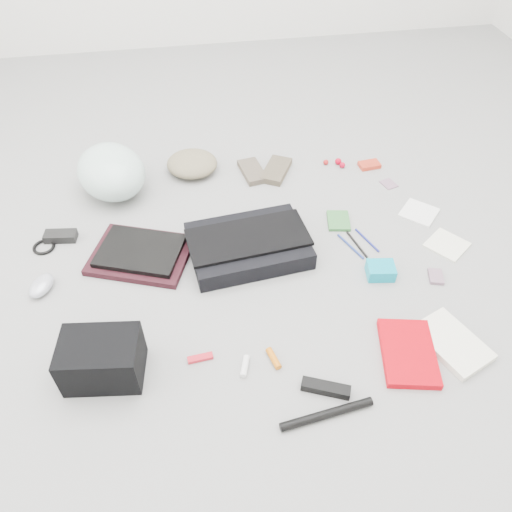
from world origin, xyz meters
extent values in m
plane|color=gray|center=(0.00, 0.00, 0.00)|extent=(4.00, 4.00, 0.00)
cube|color=black|center=(-0.02, 0.07, 0.04)|extent=(0.45, 0.34, 0.07)
cube|color=black|center=(-0.02, 0.07, 0.08)|extent=(0.46, 0.24, 0.01)
cube|color=black|center=(-0.41, 0.12, 0.01)|extent=(0.42, 0.37, 0.02)
cube|color=black|center=(-0.41, 0.12, 0.03)|extent=(0.35, 0.30, 0.02)
ellipsoid|color=silver|center=(-0.51, 0.54, 0.10)|extent=(0.38, 0.41, 0.20)
ellipsoid|color=#776C51|center=(-0.18, 0.63, 0.04)|extent=(0.28, 0.28, 0.08)
cube|color=brown|center=(0.08, 0.56, 0.01)|extent=(0.11, 0.19, 0.03)
cube|color=brown|center=(0.19, 0.55, 0.01)|extent=(0.17, 0.21, 0.03)
cube|color=black|center=(-0.71, 0.27, 0.02)|extent=(0.13, 0.07, 0.03)
torus|color=black|center=(-0.77, 0.23, 0.01)|extent=(0.10, 0.10, 0.01)
ellipsoid|color=#A3A5B2|center=(-0.75, 0.01, 0.02)|extent=(0.11, 0.13, 0.04)
cube|color=black|center=(-0.52, -0.36, 0.07)|extent=(0.25, 0.19, 0.15)
cube|color=#B41622|center=(-0.24, -0.36, 0.01)|extent=(0.08, 0.03, 0.01)
cylinder|color=silver|center=(-0.11, -0.42, 0.01)|extent=(0.04, 0.07, 0.02)
cylinder|color=#C0600C|center=(-0.02, -0.41, 0.01)|extent=(0.04, 0.08, 0.02)
cube|color=black|center=(0.11, -0.53, 0.01)|extent=(0.15, 0.09, 0.03)
cylinder|color=black|center=(0.10, -0.61, 0.01)|extent=(0.28, 0.06, 0.03)
cube|color=#C3000C|center=(0.40, -0.46, 0.01)|extent=(0.21, 0.27, 0.03)
cube|color=silver|center=(0.55, -0.45, 0.01)|extent=(0.22, 0.26, 0.02)
cube|color=#306931|center=(0.36, 0.18, 0.01)|extent=(0.11, 0.13, 0.01)
cylinder|color=navy|center=(0.37, 0.03, 0.00)|extent=(0.06, 0.14, 0.01)
cylinder|color=black|center=(0.40, 0.04, 0.00)|extent=(0.04, 0.15, 0.01)
cylinder|color=navy|center=(0.44, 0.06, 0.00)|extent=(0.05, 0.14, 0.01)
cube|color=#0799B8|center=(0.43, -0.12, 0.02)|extent=(0.11, 0.09, 0.05)
cube|color=gray|center=(0.62, -0.17, 0.01)|extent=(0.07, 0.08, 0.01)
cube|color=silver|center=(0.70, 0.18, 0.00)|extent=(0.19, 0.19, 0.01)
cube|color=silver|center=(0.73, -0.02, 0.00)|extent=(0.19, 0.19, 0.01)
sphere|color=maroon|center=(0.42, 0.57, 0.01)|extent=(0.03, 0.03, 0.02)
sphere|color=#AF0018|center=(0.48, 0.57, 0.01)|extent=(0.03, 0.03, 0.03)
sphere|color=#AC0621|center=(0.49, 0.54, 0.01)|extent=(0.03, 0.03, 0.03)
cube|color=red|center=(0.61, 0.52, 0.01)|extent=(0.10, 0.07, 0.02)
cube|color=gray|center=(0.65, 0.38, 0.00)|extent=(0.07, 0.08, 0.00)
camera|label=1|loc=(-0.21, -1.24, 1.31)|focal=35.00mm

